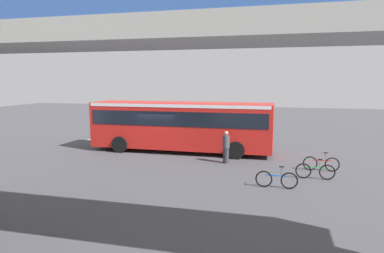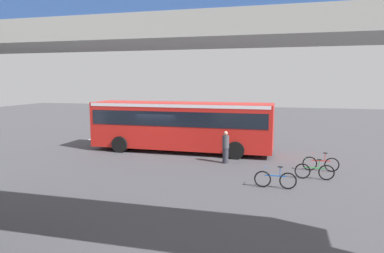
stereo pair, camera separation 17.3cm
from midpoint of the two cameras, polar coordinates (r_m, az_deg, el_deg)
The scene contains 10 objects.
ground at distance 22.23m, azimuth -5.55°, elevation -4.22°, with size 80.00×80.00×0.00m, color #424247.
city_bus at distance 22.02m, azimuth -2.06°, elevation 0.67°, with size 11.54×2.85×3.15m.
bicycle_blue at distance 15.23m, azimuth 13.46°, elevation -8.50°, with size 1.77×0.44×0.96m.
bicycle_green at distance 17.07m, azimuth 19.41°, elevation -6.98°, with size 1.77×0.44×0.96m.
bicycle_red at distance 18.68m, azimuth 20.30°, elevation -5.77°, with size 1.77×0.44×0.96m.
pedestrian at distance 19.14m, azimuth 5.38°, elevation -3.44°, with size 0.38×0.38×1.79m.
lane_dash_leftmost at distance 23.96m, azimuth 10.65°, elevation -3.44°, with size 2.00×0.20×0.01m, color silver.
lane_dash_left at distance 24.53m, azimuth 1.28°, elevation -3.06°, with size 2.00×0.20×0.01m, color silver.
lane_dash_centre at distance 25.72m, azimuth -7.44°, elevation -2.62°, with size 2.00×0.20×0.01m, color silver.
lane_dash_right at distance 27.45m, azimuth -15.22°, elevation -2.18°, with size 2.00×0.20×0.01m, color silver.
Camera 1 is at (-7.38, 20.47, 4.55)m, focal length 32.29 mm.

